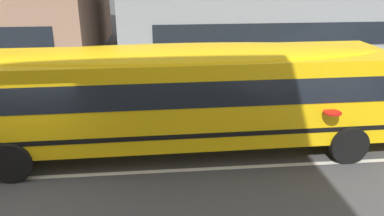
{
  "coord_description": "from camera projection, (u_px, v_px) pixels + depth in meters",
  "views": [
    {
      "loc": [
        3.13,
        -8.67,
        5.05
      ],
      "look_at": [
        4.05,
        0.64,
        1.51
      ],
      "focal_mm": 35.19,
      "sensor_mm": 36.0,
      "label": 1
    }
  ],
  "objects": [
    {
      "name": "ground_plane",
      "position": [
        36.0,
        178.0,
        9.57
      ],
      "size": [
        400.0,
        400.0,
        0.0
      ],
      "primitive_type": "plane",
      "color": "#424244"
    },
    {
      "name": "lane_centreline",
      "position": [
        36.0,
        177.0,
        9.57
      ],
      "size": [
        110.0,
        0.16,
        0.01
      ],
      "primitive_type": "cube",
      "color": "silver",
      "rests_on": "ground_plane"
    },
    {
      "name": "school_bus",
      "position": [
        192.0,
        90.0,
        10.5
      ],
      "size": [
        13.52,
        3.2,
        3.02
      ],
      "rotation": [
        0.0,
        0.0,
        0.01
      ],
      "color": "yellow",
      "rests_on": "ground_plane"
    },
    {
      "name": "sidewalk_far",
      "position": [
        86.0,
        87.0,
        16.71
      ],
      "size": [
        120.0,
        3.0,
        0.01
      ],
      "primitive_type": "cube",
      "color": "gray",
      "rests_on": "ground_plane"
    }
  ]
}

